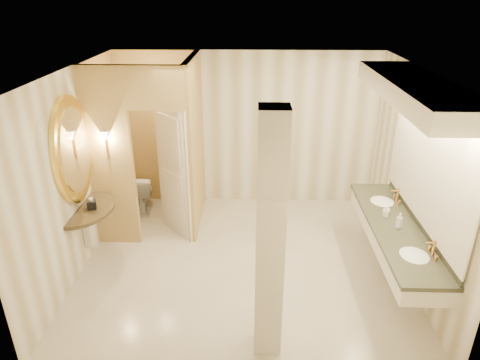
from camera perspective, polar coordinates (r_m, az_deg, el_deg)
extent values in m
plane|color=beige|center=(6.30, 0.41, -10.81)|extent=(4.50, 4.50, 0.00)
plane|color=white|center=(5.23, 0.50, 14.16)|extent=(4.50, 4.50, 0.00)
cube|color=white|center=(7.50, 0.82, 6.68)|extent=(4.50, 0.02, 2.70)
cube|color=white|center=(3.88, -0.26, -11.48)|extent=(4.50, 0.02, 2.70)
cube|color=white|center=(6.10, -21.17, 0.74)|extent=(0.02, 4.00, 2.70)
cube|color=white|center=(6.02, 22.40, 0.20)|extent=(0.02, 4.00, 2.70)
cube|color=tan|center=(6.85, -6.02, 4.81)|extent=(0.10, 1.50, 2.70)
cube|color=tan|center=(6.42, -16.89, 2.50)|extent=(0.65, 0.10, 2.70)
cube|color=tan|center=(5.93, -11.33, 11.96)|extent=(0.80, 0.10, 0.60)
cube|color=silver|center=(6.58, -8.81, 1.00)|extent=(0.59, 0.61, 2.10)
cylinder|color=#CA8941|center=(6.29, -17.30, 3.95)|extent=(0.03, 0.03, 0.30)
cone|color=silver|center=(6.23, -17.53, 5.67)|extent=(0.14, 0.14, 0.14)
cube|color=silver|center=(5.85, 19.93, -6.91)|extent=(0.60, 2.45, 0.24)
cube|color=black|center=(5.80, 20.10, -5.89)|extent=(0.64, 2.49, 0.05)
cube|color=black|center=(5.86, 22.80, -5.24)|extent=(0.03, 2.45, 0.10)
ellipsoid|color=white|center=(5.28, 22.14, -9.67)|extent=(0.40, 0.44, 0.15)
cylinder|color=#CA8941|center=(5.28, 24.42, -8.38)|extent=(0.03, 0.03, 0.22)
ellipsoid|color=white|center=(6.36, 18.37, -3.07)|extent=(0.40, 0.44, 0.15)
cylinder|color=#CA8941|center=(6.37, 20.25, -2.02)|extent=(0.03, 0.03, 0.22)
cube|color=white|center=(5.54, 24.04, 1.82)|extent=(0.03, 2.45, 1.40)
cube|color=silver|center=(5.19, 22.86, 10.99)|extent=(0.75, 2.65, 0.22)
cylinder|color=black|center=(6.27, -20.43, -3.58)|extent=(1.11, 1.11, 0.05)
cube|color=silver|center=(6.40, -19.71, -5.97)|extent=(0.10, 0.10, 0.60)
cylinder|color=yellow|center=(5.94, -21.44, 3.70)|extent=(0.07, 1.11, 1.11)
cylinder|color=white|center=(5.92, -21.08, 3.70)|extent=(0.02, 0.88, 0.88)
cube|color=silver|center=(4.24, 4.05, -8.17)|extent=(0.28, 0.28, 2.70)
cube|color=black|center=(6.14, -19.18, -3.11)|extent=(0.15, 0.15, 0.12)
imported|color=white|center=(7.69, -12.94, -1.60)|extent=(0.47, 0.72, 0.68)
imported|color=beige|center=(5.90, 18.87, -4.03)|extent=(0.08, 0.08, 0.15)
imported|color=silver|center=(6.02, 19.04, -3.71)|extent=(0.10, 0.10, 0.10)
imported|color=#C6B28C|center=(5.69, 20.46, -5.10)|extent=(0.10, 0.10, 0.20)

